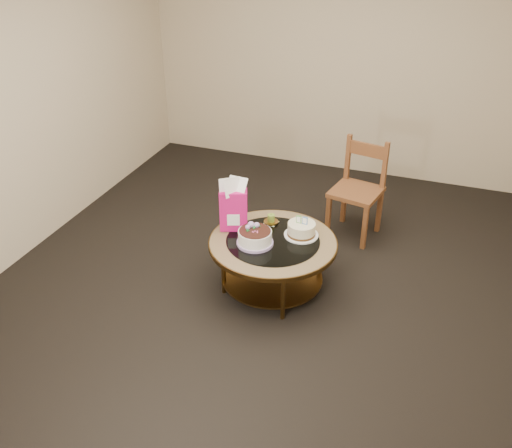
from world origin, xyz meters
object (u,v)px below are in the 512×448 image
(gift_bag, at_px, (233,205))
(cream_cake, at_px, (301,230))
(decorated_cake, at_px, (255,238))
(coffee_table, at_px, (273,249))
(dining_chair, at_px, (358,189))

(gift_bag, bearing_deg, cream_cake, -12.48)
(decorated_cake, xyz_separation_m, gift_bag, (-0.24, 0.17, 0.16))
(coffee_table, relative_size, cream_cake, 3.71)
(cream_cake, xyz_separation_m, gift_bag, (-0.55, -0.08, 0.16))
(decorated_cake, height_order, cream_cake, cream_cake)
(cream_cake, bearing_deg, dining_chair, 78.46)
(gift_bag, height_order, dining_chair, dining_chair)
(coffee_table, height_order, decorated_cake, decorated_cake)
(cream_cake, height_order, dining_chair, dining_chair)
(gift_bag, bearing_deg, dining_chair, 31.34)
(coffee_table, xyz_separation_m, decorated_cake, (-0.12, -0.10, 0.13))
(decorated_cake, bearing_deg, gift_bag, 145.67)
(decorated_cake, height_order, dining_chair, dining_chair)
(coffee_table, relative_size, gift_bag, 2.32)
(coffee_table, relative_size, decorated_cake, 3.56)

